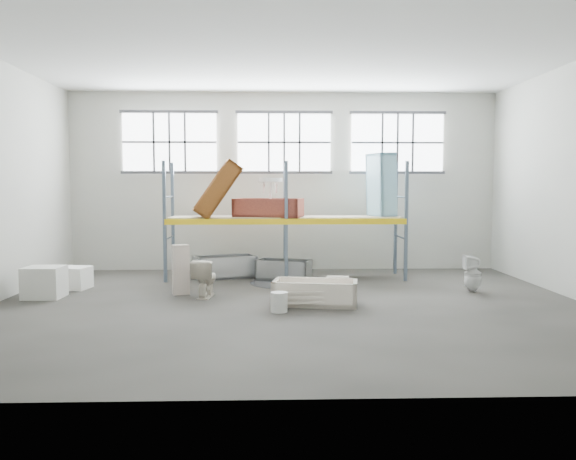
{
  "coord_description": "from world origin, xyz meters",
  "views": [
    {
      "loc": [
        -0.4,
        -11.22,
        2.39
      ],
      "look_at": [
        0.0,
        1.5,
        1.4
      ],
      "focal_mm": 35.62,
      "sensor_mm": 36.0,
      "label": 1
    }
  ],
  "objects_px": {
    "toilet_beige": "(205,278)",
    "steel_tub_left": "(225,267)",
    "toilet_white": "(473,274)",
    "carton_near": "(44,282)",
    "bathtub_beige": "(315,292)",
    "cistern_tall": "(181,270)",
    "blue_tub_upright": "(381,185)",
    "steel_tub_right": "(284,269)",
    "rust_tub_flat": "(268,208)",
    "bucket": "(279,302)"
  },
  "relations": [
    {
      "from": "carton_near",
      "to": "bucket",
      "type": "bearing_deg",
      "value": -17.05
    },
    {
      "from": "rust_tub_flat",
      "to": "bucket",
      "type": "bearing_deg",
      "value": -86.97
    },
    {
      "from": "steel_tub_right",
      "to": "cistern_tall",
      "type": "bearing_deg",
      "value": -139.36
    },
    {
      "from": "blue_tub_upright",
      "to": "toilet_beige",
      "type": "bearing_deg",
      "value": -147.86
    },
    {
      "from": "toilet_beige",
      "to": "cistern_tall",
      "type": "relative_size",
      "value": 0.75
    },
    {
      "from": "bathtub_beige",
      "to": "toilet_beige",
      "type": "xyz_separation_m",
      "value": [
        -2.31,
        0.85,
        0.16
      ]
    },
    {
      "from": "toilet_beige",
      "to": "steel_tub_right",
      "type": "relative_size",
      "value": 0.61
    },
    {
      "from": "toilet_beige",
      "to": "blue_tub_upright",
      "type": "xyz_separation_m",
      "value": [
        4.31,
        2.71,
        1.98
      ]
    },
    {
      "from": "steel_tub_left",
      "to": "cistern_tall",
      "type": "bearing_deg",
      "value": -109.18
    },
    {
      "from": "rust_tub_flat",
      "to": "steel_tub_left",
      "type": "bearing_deg",
      "value": 174.37
    },
    {
      "from": "toilet_beige",
      "to": "steel_tub_left",
      "type": "distance_m",
      "value": 2.62
    },
    {
      "from": "bucket",
      "to": "carton_near",
      "type": "height_order",
      "value": "carton_near"
    },
    {
      "from": "bathtub_beige",
      "to": "toilet_white",
      "type": "xyz_separation_m",
      "value": [
        3.65,
        1.26,
        0.17
      ]
    },
    {
      "from": "cistern_tall",
      "to": "steel_tub_left",
      "type": "distance_m",
      "value": 2.42
    },
    {
      "from": "bathtub_beige",
      "to": "rust_tub_flat",
      "type": "bearing_deg",
      "value": 115.42
    },
    {
      "from": "toilet_white",
      "to": "carton_near",
      "type": "bearing_deg",
      "value": -84.57
    },
    {
      "from": "carton_near",
      "to": "bathtub_beige",
      "type": "bearing_deg",
      "value": -8.73
    },
    {
      "from": "cistern_tall",
      "to": "toilet_white",
      "type": "bearing_deg",
      "value": -18.41
    },
    {
      "from": "steel_tub_left",
      "to": "bucket",
      "type": "xyz_separation_m",
      "value": [
        1.34,
        -4.11,
        -0.1
      ]
    },
    {
      "from": "cistern_tall",
      "to": "toilet_white",
      "type": "distance_m",
      "value": 6.52
    },
    {
      "from": "cistern_tall",
      "to": "toilet_white",
      "type": "height_order",
      "value": "cistern_tall"
    },
    {
      "from": "steel_tub_right",
      "to": "carton_near",
      "type": "distance_m",
      "value": 5.65
    },
    {
      "from": "bucket",
      "to": "toilet_beige",
      "type": "bearing_deg",
      "value": 136.27
    },
    {
      "from": "toilet_white",
      "to": "bucket",
      "type": "bearing_deg",
      "value": -63.38
    },
    {
      "from": "steel_tub_right",
      "to": "blue_tub_upright",
      "type": "bearing_deg",
      "value": 8.79
    },
    {
      "from": "bathtub_beige",
      "to": "carton_near",
      "type": "relative_size",
      "value": 2.15
    },
    {
      "from": "toilet_beige",
      "to": "toilet_white",
      "type": "xyz_separation_m",
      "value": [
        5.96,
        0.41,
        0.01
      ]
    },
    {
      "from": "cistern_tall",
      "to": "toilet_white",
      "type": "relative_size",
      "value": 1.31
    },
    {
      "from": "steel_tub_right",
      "to": "bathtub_beige",
      "type": "bearing_deg",
      "value": -79.91
    },
    {
      "from": "cistern_tall",
      "to": "bucket",
      "type": "relative_size",
      "value": 2.91
    },
    {
      "from": "toilet_white",
      "to": "steel_tub_left",
      "type": "height_order",
      "value": "toilet_white"
    },
    {
      "from": "bathtub_beige",
      "to": "bucket",
      "type": "height_order",
      "value": "bathtub_beige"
    },
    {
      "from": "rust_tub_flat",
      "to": "carton_near",
      "type": "bearing_deg",
      "value": -152.71
    },
    {
      "from": "toilet_white",
      "to": "rust_tub_flat",
      "type": "relative_size",
      "value": 0.49
    },
    {
      "from": "cistern_tall",
      "to": "blue_tub_upright",
      "type": "xyz_separation_m",
      "value": [
        4.88,
        2.38,
        1.85
      ]
    },
    {
      "from": "rust_tub_flat",
      "to": "blue_tub_upright",
      "type": "xyz_separation_m",
      "value": [
        2.96,
        0.22,
        0.57
      ]
    },
    {
      "from": "blue_tub_upright",
      "to": "bathtub_beige",
      "type": "bearing_deg",
      "value": -119.42
    },
    {
      "from": "blue_tub_upright",
      "to": "carton_near",
      "type": "relative_size",
      "value": 2.15
    },
    {
      "from": "rust_tub_flat",
      "to": "cistern_tall",
      "type": "bearing_deg",
      "value": -131.6
    },
    {
      "from": "steel_tub_left",
      "to": "toilet_white",
      "type": "bearing_deg",
      "value": -20.96
    },
    {
      "from": "blue_tub_upright",
      "to": "carton_near",
      "type": "distance_m",
      "value": 8.44
    },
    {
      "from": "toilet_beige",
      "to": "carton_near",
      "type": "distance_m",
      "value": 3.42
    },
    {
      "from": "steel_tub_right",
      "to": "bucket",
      "type": "height_order",
      "value": "steel_tub_right"
    },
    {
      "from": "bathtub_beige",
      "to": "cistern_tall",
      "type": "relative_size",
      "value": 1.53
    },
    {
      "from": "steel_tub_left",
      "to": "carton_near",
      "type": "distance_m",
      "value": 4.46
    },
    {
      "from": "blue_tub_upright",
      "to": "carton_near",
      "type": "height_order",
      "value": "blue_tub_upright"
    },
    {
      "from": "toilet_beige",
      "to": "toilet_white",
      "type": "relative_size",
      "value": 0.98
    },
    {
      "from": "rust_tub_flat",
      "to": "bucket",
      "type": "distance_m",
      "value": 4.32
    },
    {
      "from": "toilet_beige",
      "to": "carton_near",
      "type": "xyz_separation_m",
      "value": [
        -3.42,
        0.03,
        -0.08
      ]
    },
    {
      "from": "cistern_tall",
      "to": "blue_tub_upright",
      "type": "bearing_deg",
      "value": 6.89
    }
  ]
}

